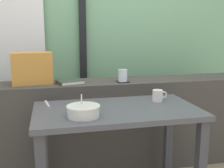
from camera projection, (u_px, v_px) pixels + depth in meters
name	position (u px, v px, depth m)	size (l,w,h in m)	color
outdoor_backdrop	(90.00, 14.00, 2.93)	(4.80, 0.08, 2.80)	#7AAD7F
curtain_left_panel	(15.00, 29.00, 2.70)	(0.56, 0.06, 2.50)	white
window_divider_post	(83.00, 24.00, 2.86)	(0.07, 0.05, 2.60)	black
dark_console_ledge	(103.00, 125.00, 2.47)	(2.80, 0.37, 0.80)	#423D38
breakfast_table	(117.00, 126.00, 1.88)	(1.10, 0.60, 0.72)	#414145
coaster_square	(123.00, 82.00, 2.36)	(0.10, 0.10, 0.01)	black
juice_glass	(123.00, 76.00, 2.35)	(0.08, 0.08, 0.10)	white
closed_book	(70.00, 82.00, 2.28)	(0.24, 0.20, 0.03)	#334233
throw_pillow	(32.00, 68.00, 2.24)	(0.32, 0.14, 0.26)	#D18938
soup_bowl	(83.00, 111.00, 1.67)	(0.20, 0.20, 0.15)	silver
fork_utensil	(47.00, 104.00, 1.96)	(0.02, 0.17, 0.01)	silver
ceramic_mug	(158.00, 96.00, 2.03)	(0.11, 0.08, 0.08)	silver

